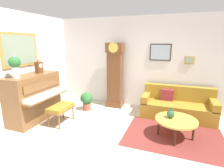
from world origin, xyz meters
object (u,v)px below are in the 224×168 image
couch (177,106)px  flower_vase (15,65)px  green_jug (171,114)px  piano_bench (61,108)px  grandfather_clock (115,77)px  coffee_table (176,120)px  potted_plant (87,100)px  mantel_clock (39,67)px  piano (35,97)px

couch → flower_vase: flower_vase is taller
couch → green_jug: 1.17m
piano_bench → couch: size_ratio=0.37×
grandfather_clock → coffee_table: size_ratio=2.31×
couch → potted_plant: (-2.60, -0.42, 0.01)m
mantel_clock → potted_plant: bearing=39.7°
grandfather_clock → mantel_clock: grandfather_clock is taller
mantel_clock → green_jug: size_ratio=1.58×
couch → coffee_table: size_ratio=2.16×
potted_plant → piano_bench: bearing=-100.1°
coffee_table → green_jug: bearing=166.8°
piano → flower_vase: flower_vase is taller
coffee_table → flower_vase: flower_vase is taller
coffee_table → potted_plant: 2.69m
green_jug → potted_plant: bearing=163.7°
grandfather_clock → green_jug: 2.24m
green_jug → grandfather_clock: bearing=143.1°
flower_vase → green_jug: (3.42, 0.82, -1.03)m
piano_bench → potted_plant: size_ratio=1.25×
couch → coffee_table: bearing=-91.0°
piano_bench → coffee_table: piano_bench is taller
piano_bench → couch: 3.14m
mantel_clock → grandfather_clock: bearing=40.1°
coffee_table → potted_plant: size_ratio=1.57×
piano_bench → flower_vase: 1.47m
flower_vase → potted_plant: flower_vase is taller
flower_vase → piano: bearing=90.3°
couch → flower_vase: size_ratio=3.28×
piano → piano_bench: bearing=2.5°
grandfather_clock → green_jug: bearing=-36.9°
piano_bench → grandfather_clock: 1.94m
coffee_table → mantel_clock: bearing=-179.1°
piano_bench → grandfather_clock: grandfather_clock is taller
flower_vase → potted_plant: 2.19m
piano → mantel_clock: (0.00, 0.26, 0.78)m
grandfather_clock → green_jug: size_ratio=8.46×
piano → grandfather_clock: 2.38m
piano_bench → coffee_table: bearing=5.9°
mantel_clock → green_jug: 3.53m
piano_bench → mantel_clock: 1.29m
couch → potted_plant: size_ratio=3.39×
piano_bench → green_jug: bearing=6.8°
piano → couch: 3.88m
mantel_clock → green_jug: (3.42, 0.08, -0.88)m
mantel_clock → potted_plant: size_ratio=0.68×
piano_bench → flower_vase: size_ratio=1.21×
mantel_clock → flower_vase: flower_vase is taller
coffee_table → green_jug: size_ratio=3.67×
green_jug → coffee_table: bearing=-13.2°
piano → flower_vase: size_ratio=2.48×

